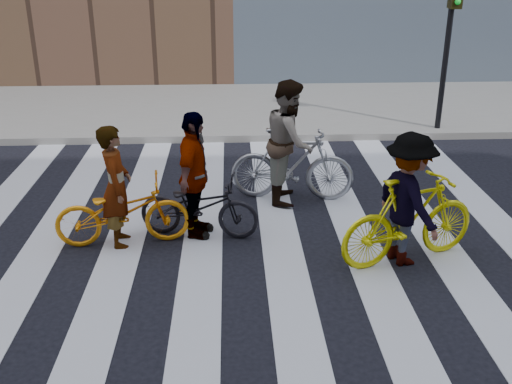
{
  "coord_description": "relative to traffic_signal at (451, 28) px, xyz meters",
  "views": [
    {
      "loc": [
        -0.14,
        -7.05,
        3.88
      ],
      "look_at": [
        0.19,
        0.3,
        0.82
      ],
      "focal_mm": 42.0,
      "sensor_mm": 36.0,
      "label": 1
    }
  ],
  "objects": [
    {
      "name": "sidewalk_far",
      "position": [
        -4.4,
        2.18,
        -2.2
      ],
      "size": [
        100.0,
        5.0,
        0.15
      ],
      "primitive_type": "cube",
      "color": "gray",
      "rests_on": "ground"
    },
    {
      "name": "zebra_crosswalk",
      "position": [
        -4.4,
        -5.32,
        -2.27
      ],
      "size": [
        8.25,
        10.0,
        0.01
      ],
      "color": "silver",
      "rests_on": "ground"
    },
    {
      "name": "ground",
      "position": [
        -4.4,
        -5.32,
        -2.28
      ],
      "size": [
        100.0,
        100.0,
        0.0
      ],
      "primitive_type": "plane",
      "color": "black",
      "rests_on": "ground"
    },
    {
      "name": "rider_rear",
      "position": [
        -5.05,
        -4.63,
        -1.37
      ],
      "size": [
        0.64,
        1.13,
        1.82
      ],
      "primitive_type": "imported",
      "rotation": [
        0.0,
        0.0,
        1.38
      ],
      "color": "slate",
      "rests_on": "ground"
    },
    {
      "name": "bike_dark_rear",
      "position": [
        -5.0,
        -4.63,
        -1.83
      ],
      "size": [
        1.79,
        0.91,
        0.9
      ],
      "primitive_type": "imported",
      "rotation": [
        0.0,
        0.0,
        1.38
      ],
      "color": "black",
      "rests_on": "ground"
    },
    {
      "name": "rider_right",
      "position": [
        -2.3,
        -5.5,
        -1.4
      ],
      "size": [
        0.99,
        1.28,
        1.75
      ],
      "primitive_type": "imported",
      "rotation": [
        0.0,
        0.0,
        1.91
      ],
      "color": "slate",
      "rests_on": "ground"
    },
    {
      "name": "bike_yellow_left",
      "position": [
        -6.04,
        -4.83,
        -1.8
      ],
      "size": [
        1.89,
        0.85,
        0.96
      ],
      "primitive_type": "imported",
      "rotation": [
        0.0,
        0.0,
        1.69
      ],
      "color": "orange",
      "rests_on": "ground"
    },
    {
      "name": "traffic_signal",
      "position": [
        0.0,
        0.0,
        0.0
      ],
      "size": [
        0.22,
        0.42,
        3.33
      ],
      "color": "black",
      "rests_on": "ground"
    },
    {
      "name": "rider_mid",
      "position": [
        -3.6,
        -3.36,
        -1.3
      ],
      "size": [
        0.88,
        1.05,
        1.97
      ],
      "primitive_type": "imported",
      "rotation": [
        0.0,
        0.0,
        1.43
      ],
      "color": "slate",
      "rests_on": "ground"
    },
    {
      "name": "bike_silver_mid",
      "position": [
        -3.55,
        -3.36,
        -1.68
      ],
      "size": [
        2.05,
        0.84,
        1.19
      ],
      "primitive_type": "imported",
      "rotation": [
        0.0,
        0.0,
        1.43
      ],
      "color": "#95969D",
      "rests_on": "ground"
    },
    {
      "name": "rider_left",
      "position": [
        -6.09,
        -4.83,
        -1.43
      ],
      "size": [
        0.48,
        0.67,
        1.71
      ],
      "primitive_type": "imported",
      "rotation": [
        0.0,
        0.0,
        1.69
      ],
      "color": "slate",
      "rests_on": "ground"
    },
    {
      "name": "bike_yellow_right",
      "position": [
        -2.25,
        -5.5,
        -1.68
      ],
      "size": [
        2.06,
        1.18,
        1.19
      ],
      "primitive_type": "imported",
      "rotation": [
        0.0,
        0.0,
        1.91
      ],
      "color": "yellow",
      "rests_on": "ground"
    }
  ]
}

